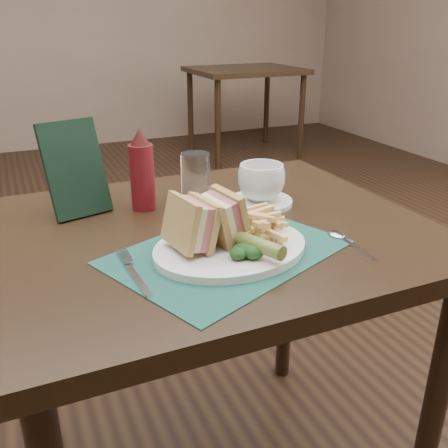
% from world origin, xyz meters
% --- Properties ---
extents(floor, '(7.00, 7.00, 0.00)m').
position_xyz_m(floor, '(0.00, 0.00, 0.00)').
color(floor, black).
rests_on(floor, ground).
extents(wall_back, '(6.00, 0.00, 6.00)m').
position_xyz_m(wall_back, '(0.00, 3.50, 0.00)').
color(wall_back, gray).
rests_on(wall_back, ground).
extents(table_main, '(0.90, 0.75, 0.75)m').
position_xyz_m(table_main, '(0.00, -0.50, 0.38)').
color(table_main, black).
rests_on(table_main, ground).
extents(table_bg_right, '(0.90, 0.75, 0.75)m').
position_xyz_m(table_bg_right, '(1.58, 2.57, 0.38)').
color(table_bg_right, black).
rests_on(table_bg_right, ground).
extents(placemat, '(0.50, 0.43, 0.00)m').
position_xyz_m(placemat, '(-0.02, -0.63, 0.75)').
color(placemat, '#174A3E').
rests_on(placemat, table_main).
extents(plate, '(0.33, 0.28, 0.01)m').
position_xyz_m(plate, '(-0.02, -0.64, 0.76)').
color(plate, white).
rests_on(plate, placemat).
extents(sandwich_half_a, '(0.09, 0.11, 0.10)m').
position_xyz_m(sandwich_half_a, '(-0.11, -0.63, 0.82)').
color(sandwich_half_a, tan).
rests_on(sandwich_half_a, plate).
extents(sandwich_half_b, '(0.09, 0.11, 0.10)m').
position_xyz_m(sandwich_half_b, '(-0.05, -0.62, 0.82)').
color(sandwich_half_b, tan).
rests_on(sandwich_half_b, plate).
extents(kale_garnish, '(0.11, 0.08, 0.03)m').
position_xyz_m(kale_garnish, '(-0.01, -0.69, 0.78)').
color(kale_garnish, '#133614').
rests_on(kale_garnish, plate).
extents(pickle_spear, '(0.07, 0.12, 0.03)m').
position_xyz_m(pickle_spear, '(0.00, -0.69, 0.79)').
color(pickle_spear, '#566827').
rests_on(pickle_spear, plate).
extents(fries_pile, '(0.18, 0.20, 0.06)m').
position_xyz_m(fries_pile, '(0.05, -0.62, 0.80)').
color(fries_pile, '#E7C273').
rests_on(fries_pile, plate).
extents(fork, '(0.04, 0.17, 0.01)m').
position_xyz_m(fork, '(-0.21, -0.64, 0.76)').
color(fork, silver).
rests_on(fork, placemat).
extents(spoon, '(0.04, 0.15, 0.01)m').
position_xyz_m(spoon, '(0.21, -0.70, 0.76)').
color(spoon, silver).
rests_on(spoon, table_main).
extents(saucer, '(0.20, 0.20, 0.01)m').
position_xyz_m(saucer, '(0.16, -0.42, 0.76)').
color(saucer, white).
rests_on(saucer, table_main).
extents(coffee_cup, '(0.15, 0.15, 0.09)m').
position_xyz_m(coffee_cup, '(0.16, -0.42, 0.80)').
color(coffee_cup, white).
rests_on(coffee_cup, saucer).
extents(drinking_glass, '(0.08, 0.08, 0.13)m').
position_xyz_m(drinking_glass, '(0.01, -0.39, 0.81)').
color(drinking_glass, white).
rests_on(drinking_glass, table_main).
extents(ketchup_bottle, '(0.07, 0.07, 0.19)m').
position_xyz_m(ketchup_bottle, '(-0.10, -0.34, 0.84)').
color(ketchup_bottle, maroon).
rests_on(ketchup_bottle, table_main).
extents(check_presenter, '(0.14, 0.11, 0.21)m').
position_xyz_m(check_presenter, '(-0.24, -0.31, 0.85)').
color(check_presenter, black).
rests_on(check_presenter, table_main).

